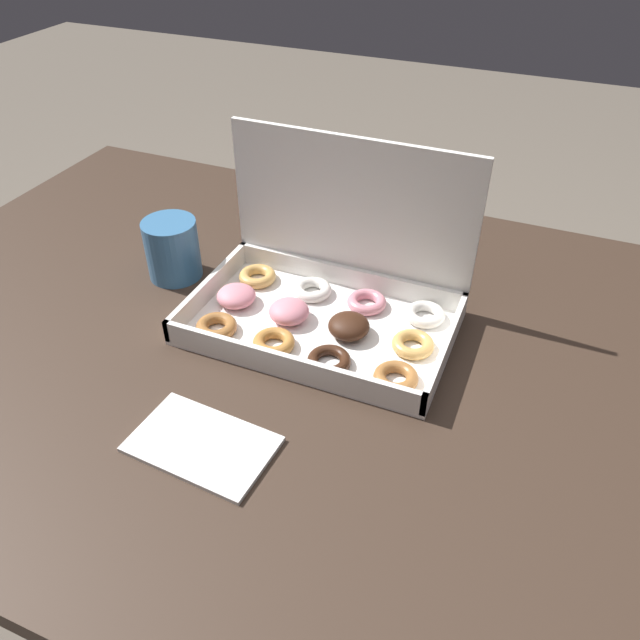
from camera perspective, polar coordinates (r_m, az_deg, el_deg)
ground_plane at (r=1.48m, az=-3.47°, el=-23.88°), size 8.00×8.00×0.00m
dining_table at (r=0.96m, az=-4.93°, el=-5.14°), size 1.27×0.93×0.74m
donut_box at (r=0.89m, az=0.65°, el=2.82°), size 0.37×0.24×0.24m
coffee_mug at (r=1.01m, az=-13.36°, el=6.41°), size 0.08×0.08×0.10m
paper_napkin at (r=0.75m, az=-10.72°, el=-11.10°), size 0.17×0.11×0.01m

